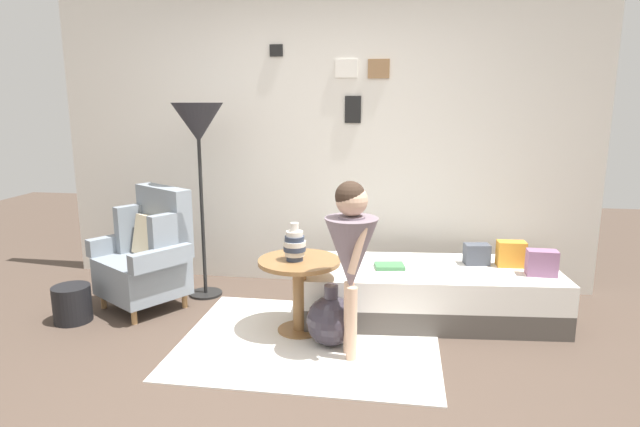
{
  "coord_description": "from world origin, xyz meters",
  "views": [
    {
      "loc": [
        0.73,
        -2.8,
        1.65
      ],
      "look_at": [
        0.15,
        0.95,
        0.85
      ],
      "focal_mm": 29.94,
      "sensor_mm": 36.0,
      "label": 1
    }
  ],
  "objects": [
    {
      "name": "ground_plane",
      "position": [
        0.0,
        0.0,
        0.0
      ],
      "size": [
        12.0,
        12.0,
        0.0
      ],
      "primitive_type": "plane",
      "color": "#4C3D33"
    },
    {
      "name": "gallery_wall",
      "position": [
        0.0,
        1.95,
        1.3
      ],
      "size": [
        4.8,
        0.12,
        2.6
      ],
      "color": "silver",
      "rests_on": "ground"
    },
    {
      "name": "rug",
      "position": [
        0.13,
        0.63,
        0.01
      ],
      "size": [
        1.78,
        1.43,
        0.01
      ],
      "primitive_type": "cube",
      "color": "silver",
      "rests_on": "ground"
    },
    {
      "name": "armchair",
      "position": [
        -1.28,
        1.09,
        0.44
      ],
      "size": [
        0.9,
        0.85,
        0.97
      ],
      "color": "tan",
      "rests_on": "ground"
    },
    {
      "name": "daybed",
      "position": [
        0.98,
        1.21,
        0.2
      ],
      "size": [
        1.96,
        0.96,
        0.4
      ],
      "color": "#4C4742",
      "rests_on": "ground"
    },
    {
      "name": "pillow_head",
      "position": [
        1.76,
        1.14,
        0.49
      ],
      "size": [
        0.22,
        0.13,
        0.19
      ],
      "primitive_type": "cube",
      "rotation": [
        0.0,
        0.0,
        -0.03
      ],
      "color": "gray",
      "rests_on": "daybed"
    },
    {
      "name": "pillow_mid",
      "position": [
        1.58,
        1.33,
        0.5
      ],
      "size": [
        0.22,
        0.13,
        0.2
      ],
      "primitive_type": "cube",
      "rotation": [
        0.0,
        0.0,
        0.06
      ],
      "color": "orange",
      "rests_on": "daybed"
    },
    {
      "name": "pillow_back",
      "position": [
        1.33,
        1.35,
        0.48
      ],
      "size": [
        0.21,
        0.15,
        0.16
      ],
      "primitive_type": "cube",
      "rotation": [
        0.0,
        0.0,
        0.16
      ],
      "color": "#474C56",
      "rests_on": "daybed"
    },
    {
      "name": "side_table",
      "position": [
        0.03,
        0.78,
        0.4
      ],
      "size": [
        0.59,
        0.59,
        0.55
      ],
      "color": "olive",
      "rests_on": "ground"
    },
    {
      "name": "vase_striped",
      "position": [
        0.0,
        0.75,
        0.66
      ],
      "size": [
        0.16,
        0.16,
        0.27
      ],
      "color": "#2D384C",
      "rests_on": "side_table"
    },
    {
      "name": "floor_lamp",
      "position": [
        -0.93,
        1.39,
        1.42
      ],
      "size": [
        0.42,
        0.42,
        1.64
      ],
      "color": "black",
      "rests_on": "ground"
    },
    {
      "name": "person_child",
      "position": [
        0.43,
        0.44,
        0.75
      ],
      "size": [
        0.34,
        0.34,
        1.17
      ],
      "color": "#D8AD8E",
      "rests_on": "ground"
    },
    {
      "name": "book_on_daybed",
      "position": [
        0.66,
        1.14,
        0.42
      ],
      "size": [
        0.24,
        0.19,
        0.03
      ],
      "primitive_type": "cube",
      "rotation": [
        0.0,
        0.0,
        0.16
      ],
      "color": "#447F4E",
      "rests_on": "daybed"
    },
    {
      "name": "demijohn_near",
      "position": [
        0.28,
        0.6,
        0.18
      ],
      "size": [
        0.34,
        0.34,
        0.43
      ],
      "color": "#332D38",
      "rests_on": "ground"
    },
    {
      "name": "magazine_basket",
      "position": [
        -1.72,
        0.69,
        0.14
      ],
      "size": [
        0.28,
        0.28,
        0.28
      ],
      "primitive_type": "cylinder",
      "color": "black",
      "rests_on": "ground"
    }
  ]
}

